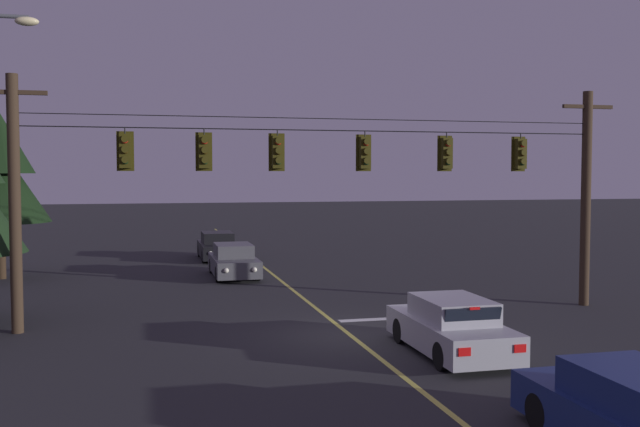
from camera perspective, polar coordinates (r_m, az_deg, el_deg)
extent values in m
plane|color=#28282B|center=(19.74, 2.40, -9.61)|extent=(180.00, 180.00, 0.00)
cube|color=#D1C64C|center=(27.79, -2.46, -5.86)|extent=(0.14, 60.00, 0.01)
cube|color=silver|center=(22.01, 5.86, -8.28)|extent=(3.40, 0.36, 0.01)
cylinder|color=#38281C|center=(21.22, -23.07, 0.66)|extent=(0.32, 0.32, 7.07)
cube|color=#38281C|center=(21.31, -23.25, 8.84)|extent=(1.80, 0.12, 0.12)
cylinder|color=slate|center=(21.28, -23.23, 7.90)|extent=(0.12, 0.12, 0.18)
cylinder|color=#38281C|center=(25.28, 20.35, 1.08)|extent=(0.32, 0.32, 7.07)
cube|color=#38281C|center=(25.36, 20.49, 7.95)|extent=(1.80, 0.12, 0.12)
cylinder|color=slate|center=(25.33, 20.47, 7.16)|extent=(0.12, 0.12, 0.18)
cylinder|color=black|center=(21.63, 0.63, 6.61)|extent=(17.61, 0.03, 0.03)
cylinder|color=black|center=(21.66, 0.63, 7.54)|extent=(17.61, 0.02, 0.02)
cylinder|color=black|center=(20.96, -15.24, 6.37)|extent=(0.04, 0.04, 0.18)
cube|color=#332D0A|center=(20.93, -15.21, 4.81)|extent=(0.32, 0.26, 0.96)
cube|color=#332D0A|center=(21.08, -15.20, 4.80)|extent=(0.48, 0.03, 1.12)
sphere|color=red|center=(20.79, -15.24, 5.62)|extent=(0.17, 0.17, 0.17)
cylinder|color=#332D0A|center=(20.75, -15.24, 5.74)|extent=(0.20, 0.10, 0.20)
sphere|color=#3D280A|center=(20.77, -15.22, 4.82)|extent=(0.17, 0.17, 0.17)
cylinder|color=#332D0A|center=(20.74, -15.23, 4.94)|extent=(0.20, 0.10, 0.20)
sphere|color=black|center=(20.77, -15.21, 4.03)|extent=(0.17, 0.17, 0.17)
cylinder|color=#332D0A|center=(20.73, -15.22, 4.15)|extent=(0.20, 0.10, 0.20)
cylinder|color=black|center=(21.02, -9.19, 6.43)|extent=(0.04, 0.04, 0.18)
cube|color=#332D0A|center=(21.00, -9.17, 4.88)|extent=(0.32, 0.26, 0.96)
cube|color=#332D0A|center=(21.14, -9.21, 4.86)|extent=(0.48, 0.03, 1.12)
sphere|color=red|center=(20.85, -9.15, 5.68)|extent=(0.17, 0.17, 0.17)
cylinder|color=#332D0A|center=(20.81, -9.14, 5.80)|extent=(0.20, 0.10, 0.20)
sphere|color=#3D280A|center=(20.84, -9.14, 4.89)|extent=(0.17, 0.17, 0.17)
cylinder|color=#332D0A|center=(20.80, -9.13, 5.01)|extent=(0.20, 0.10, 0.20)
sphere|color=black|center=(20.83, -9.13, 4.10)|extent=(0.17, 0.17, 0.17)
cylinder|color=#332D0A|center=(20.79, -9.12, 4.22)|extent=(0.20, 0.10, 0.20)
cylinder|color=black|center=(21.30, -3.40, 6.42)|extent=(0.04, 0.04, 0.18)
cube|color=#332D0A|center=(21.27, -3.40, 4.89)|extent=(0.32, 0.26, 0.96)
cube|color=#332D0A|center=(21.42, -3.47, 4.88)|extent=(0.48, 0.03, 1.12)
sphere|color=red|center=(21.13, -3.32, 5.68)|extent=(0.17, 0.17, 0.17)
cylinder|color=#332D0A|center=(21.09, -3.30, 5.80)|extent=(0.20, 0.10, 0.20)
sphere|color=#3D280A|center=(21.12, -3.32, 4.90)|extent=(0.17, 0.17, 0.17)
cylinder|color=#332D0A|center=(21.08, -3.30, 5.02)|extent=(0.20, 0.10, 0.20)
sphere|color=black|center=(21.11, -3.32, 4.12)|extent=(0.17, 0.17, 0.17)
cylinder|color=#332D0A|center=(21.07, -3.30, 4.24)|extent=(0.20, 0.10, 0.20)
cylinder|color=black|center=(21.94, 3.59, 6.32)|extent=(0.04, 0.04, 0.18)
cube|color=#332D0A|center=(21.92, 3.58, 4.84)|extent=(0.32, 0.26, 0.96)
cube|color=#332D0A|center=(22.06, 3.47, 4.83)|extent=(0.48, 0.03, 1.12)
sphere|color=red|center=(21.78, 3.71, 5.61)|extent=(0.17, 0.17, 0.17)
cylinder|color=#332D0A|center=(21.74, 3.74, 5.72)|extent=(0.20, 0.10, 0.20)
sphere|color=#3D280A|center=(21.77, 3.71, 4.85)|extent=(0.17, 0.17, 0.17)
cylinder|color=#332D0A|center=(21.73, 3.74, 4.96)|extent=(0.20, 0.10, 0.20)
sphere|color=black|center=(21.76, 3.71, 4.09)|extent=(0.17, 0.17, 0.17)
cylinder|color=#332D0A|center=(21.72, 3.74, 4.20)|extent=(0.20, 0.10, 0.20)
cylinder|color=black|center=(22.88, 10.02, 6.15)|extent=(0.04, 0.04, 0.18)
cube|color=#332D0A|center=(22.86, 10.01, 4.73)|extent=(0.32, 0.26, 0.96)
cube|color=#332D0A|center=(22.99, 9.86, 4.72)|extent=(0.48, 0.03, 1.12)
sphere|color=red|center=(22.72, 10.18, 5.46)|extent=(0.17, 0.17, 0.17)
cylinder|color=#332D0A|center=(22.69, 10.22, 5.57)|extent=(0.20, 0.10, 0.20)
sphere|color=#3D280A|center=(22.71, 10.17, 4.74)|extent=(0.17, 0.17, 0.17)
cylinder|color=#332D0A|center=(22.68, 10.21, 4.84)|extent=(0.20, 0.10, 0.20)
sphere|color=black|center=(22.71, 10.16, 4.01)|extent=(0.17, 0.17, 0.17)
cylinder|color=#332D0A|center=(22.67, 10.21, 4.12)|extent=(0.20, 0.10, 0.20)
cylinder|color=black|center=(24.02, 15.65, 5.94)|extent=(0.04, 0.04, 0.18)
cube|color=#332D0A|center=(24.00, 15.63, 4.58)|extent=(0.32, 0.26, 0.96)
cube|color=#332D0A|center=(24.13, 15.46, 4.58)|extent=(0.48, 0.03, 1.12)
sphere|color=red|center=(23.87, 15.83, 5.28)|extent=(0.17, 0.17, 0.17)
cylinder|color=#332D0A|center=(23.84, 15.88, 5.38)|extent=(0.20, 0.10, 0.20)
sphere|color=#3D280A|center=(23.86, 15.82, 4.59)|extent=(0.17, 0.17, 0.17)
cylinder|color=#332D0A|center=(23.83, 15.87, 4.69)|extent=(0.20, 0.10, 0.20)
sphere|color=black|center=(23.86, 15.81, 3.90)|extent=(0.17, 0.17, 0.17)
cylinder|color=#332D0A|center=(23.82, 15.85, 4.00)|extent=(0.20, 0.10, 0.20)
cube|color=#A5A5AD|center=(17.93, 10.33, -9.32)|extent=(1.80, 4.30, 0.68)
cube|color=#A5A5AD|center=(17.70, 10.50, -7.47)|extent=(1.51, 2.15, 0.54)
cube|color=black|center=(18.54, 9.31, -6.97)|extent=(1.40, 0.21, 0.48)
cube|color=black|center=(16.75, 12.01, -8.09)|extent=(1.37, 0.18, 0.46)
cylinder|color=black|center=(18.88, 6.42, -9.23)|extent=(0.22, 0.64, 0.64)
cylinder|color=black|center=(19.47, 10.86, -8.88)|extent=(0.22, 0.64, 0.64)
cylinder|color=black|center=(16.47, 9.68, -11.10)|extent=(0.22, 0.64, 0.64)
cylinder|color=black|center=(17.15, 14.63, -10.59)|extent=(0.22, 0.64, 0.64)
cube|color=red|center=(15.72, 11.41, -10.73)|extent=(0.28, 0.03, 0.18)
cube|color=red|center=(16.31, 15.60, -10.28)|extent=(0.28, 0.03, 0.18)
cube|color=red|center=(16.61, 12.18, -7.38)|extent=(0.24, 0.04, 0.06)
cube|color=#4C4C51|center=(30.70, -6.86, -4.07)|extent=(1.80, 4.30, 0.68)
cube|color=#4C4C51|center=(30.75, -6.89, -2.92)|extent=(1.51, 2.15, 0.54)
cube|color=black|center=(29.82, -6.68, -3.10)|extent=(1.40, 0.21, 0.48)
cube|color=black|center=(31.80, -7.12, -2.72)|extent=(1.37, 0.18, 0.46)
cylinder|color=black|center=(29.52, -5.01, -4.72)|extent=(0.22, 0.64, 0.64)
cylinder|color=black|center=(29.32, -8.08, -4.79)|extent=(0.22, 0.64, 0.64)
cylinder|color=black|center=(32.13, -5.73, -4.08)|extent=(0.22, 0.64, 0.64)
cylinder|color=black|center=(31.95, -8.56, -4.14)|extent=(0.22, 0.64, 0.64)
sphere|color=white|center=(28.63, -5.22, -4.47)|extent=(0.20, 0.20, 0.20)
sphere|color=white|center=(28.49, -7.45, -4.52)|extent=(0.20, 0.20, 0.20)
cube|color=black|center=(37.00, -8.13, -2.84)|extent=(1.80, 4.30, 0.68)
cube|color=black|center=(37.06, -8.15, -1.89)|extent=(1.51, 2.15, 0.54)
cube|color=black|center=(36.13, -8.01, -2.02)|extent=(1.40, 0.21, 0.48)
cube|color=black|center=(38.11, -8.31, -1.75)|extent=(1.37, 0.18, 0.46)
cylinder|color=black|center=(35.79, -6.65, -3.34)|extent=(0.22, 0.64, 0.64)
cylinder|color=black|center=(35.63, -9.18, -3.39)|extent=(0.22, 0.64, 0.64)
cylinder|color=black|center=(38.42, -7.14, -2.89)|extent=(0.22, 0.64, 0.64)
cylinder|color=black|center=(38.27, -9.50, -2.94)|extent=(0.22, 0.64, 0.64)
sphere|color=white|center=(34.91, -6.86, -3.10)|extent=(0.20, 0.20, 0.20)
sphere|color=white|center=(34.79, -8.69, -3.13)|extent=(0.20, 0.20, 0.20)
cube|color=navy|center=(12.53, 23.55, -15.05)|extent=(1.80, 4.30, 0.68)
cube|color=navy|center=(12.26, 23.96, -12.49)|extent=(1.51, 2.15, 0.54)
cube|color=black|center=(12.99, 21.38, -11.55)|extent=(1.40, 0.21, 0.48)
cylinder|color=black|center=(13.21, 17.07, -14.82)|extent=(0.22, 0.64, 0.64)
cylinder|color=black|center=(14.05, 22.79, -13.82)|extent=(0.22, 0.64, 0.64)
ellipsoid|color=beige|center=(19.23, -22.25, 13.94)|extent=(0.56, 0.30, 0.22)
cylinder|color=#332316|center=(32.60, -24.00, -2.44)|extent=(0.36, 0.36, 2.66)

